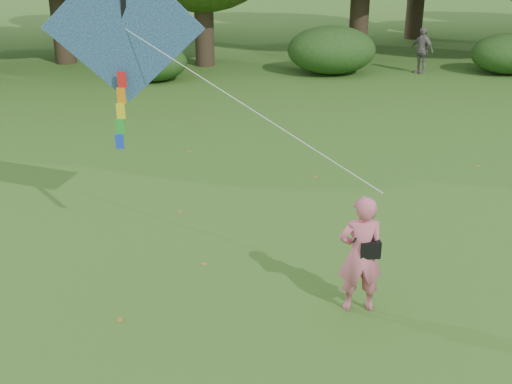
{
  "coord_description": "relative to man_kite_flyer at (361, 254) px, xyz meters",
  "views": [
    {
      "loc": [
        -1.93,
        -7.35,
        5.34
      ],
      "look_at": [
        -1.21,
        2.0,
        1.5
      ],
      "focal_mm": 45.0,
      "sensor_mm": 36.0,
      "label": 1
    }
  ],
  "objects": [
    {
      "name": "shrub_band",
      "position": [
        -0.96,
        16.74,
        -0.07
      ],
      "size": [
        39.15,
        3.22,
        1.88
      ],
      "color": "#264919",
      "rests_on": "ground"
    },
    {
      "name": "crossbody_bag",
      "position": [
        0.12,
        -0.03,
        0.12
      ],
      "size": [
        0.43,
        0.2,
        0.72
      ],
      "color": "black",
      "rests_on": "ground"
    },
    {
      "name": "man_kite_flyer",
      "position": [
        0.0,
        0.0,
        0.0
      ],
      "size": [
        0.68,
        0.45,
        1.85
      ],
      "primitive_type": "imported",
      "rotation": [
        0.0,
        0.0,
        3.13
      ],
      "color": "#CF6176",
      "rests_on": "ground"
    },
    {
      "name": "flying_kite",
      "position": [
        -3.44,
        2.13,
        2.95
      ],
      "size": [
        4.96,
        2.58,
        3.26
      ],
      "color": "#275FAA",
      "rests_on": "ground"
    },
    {
      "name": "bystander_right",
      "position": [
        6.35,
        16.9,
        -0.02
      ],
      "size": [
        0.98,
        1.12,
        1.81
      ],
      "primitive_type": "imported",
      "rotation": [
        0.0,
        0.0,
        -0.94
      ],
      "color": "gray",
      "rests_on": "ground"
    },
    {
      "name": "fallen_leaves",
      "position": [
        -0.52,
        1.74,
        -0.92
      ],
      "size": [
        10.99,
        12.55,
        0.01
      ],
      "color": "olive",
      "rests_on": "ground"
    },
    {
      "name": "ground",
      "position": [
        -0.24,
        -0.87,
        -0.92
      ],
      "size": [
        100.0,
        100.0,
        0.0
      ],
      "primitive_type": "plane",
      "color": "#265114",
      "rests_on": "ground"
    }
  ]
}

